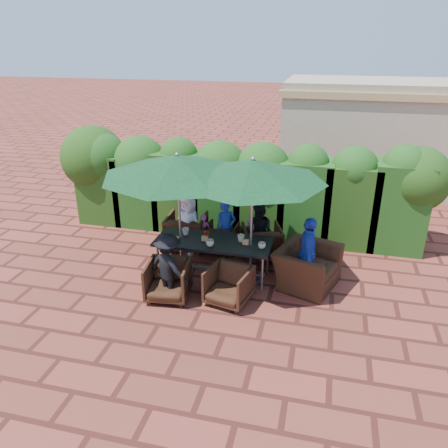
% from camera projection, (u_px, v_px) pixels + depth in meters
% --- Properties ---
extents(ground, '(80.00, 80.00, 0.00)m').
position_uv_depth(ground, '(216.00, 279.00, 8.58)').
color(ground, brown).
rests_on(ground, ground).
extents(dining_table, '(2.25, 0.90, 0.75)m').
position_uv_depth(dining_table, '(213.00, 244.00, 8.48)').
color(dining_table, black).
rests_on(dining_table, ground).
extents(umbrella_left, '(2.84, 2.84, 2.46)m').
position_uv_depth(umbrella_left, '(177.00, 166.00, 7.97)').
color(umbrella_left, gray).
rests_on(umbrella_left, ground).
extents(umbrella_right, '(2.66, 2.66, 2.46)m').
position_uv_depth(umbrella_right, '(253.00, 170.00, 7.69)').
color(umbrella_right, gray).
rests_on(umbrella_right, ground).
extents(chair_far_left, '(0.90, 0.85, 0.87)m').
position_uv_depth(chair_far_left, '(186.00, 230.00, 9.69)').
color(chair_far_left, black).
rests_on(chair_far_left, ground).
extents(chair_far_mid, '(0.69, 0.65, 0.69)m').
position_uv_depth(chair_far_mid, '(222.00, 237.00, 9.57)').
color(chair_far_mid, black).
rests_on(chair_far_mid, ground).
extents(chair_far_right, '(0.98, 0.95, 0.81)m').
position_uv_depth(chair_far_right, '(262.00, 241.00, 9.25)').
color(chair_far_right, black).
rests_on(chair_far_right, ground).
extents(chair_near_left, '(0.82, 0.78, 0.77)m').
position_uv_depth(chair_near_left, '(168.00, 279.00, 7.84)').
color(chair_near_left, black).
rests_on(chair_near_left, ground).
extents(chair_near_right, '(0.85, 0.82, 0.74)m').
position_uv_depth(chair_near_right, '(229.00, 284.00, 7.70)').
color(chair_near_right, black).
rests_on(chair_near_right, ground).
extents(chair_end_right, '(1.10, 1.35, 1.02)m').
position_uv_depth(chair_end_right, '(307.00, 261.00, 8.20)').
color(chair_end_right, black).
rests_on(chair_end_right, ground).
extents(adult_far_left, '(0.74, 0.61, 1.30)m').
position_uv_depth(adult_far_left, '(189.00, 224.00, 9.43)').
color(adult_far_left, white).
rests_on(adult_far_left, ground).
extents(adult_far_mid, '(0.53, 0.49, 1.19)m').
position_uv_depth(adult_far_mid, '(226.00, 228.00, 9.40)').
color(adult_far_mid, '#213CB5').
rests_on(adult_far_mid, ground).
extents(adult_far_right, '(0.69, 0.58, 1.24)m').
position_uv_depth(adult_far_right, '(260.00, 233.00, 9.10)').
color(adult_far_right, black).
rests_on(adult_far_right, ground).
extents(adult_near_left, '(0.90, 0.68, 1.28)m').
position_uv_depth(adult_near_left, '(169.00, 267.00, 7.69)').
color(adult_near_left, black).
rests_on(adult_near_left, ground).
extents(adult_end_right, '(0.51, 0.87, 1.41)m').
position_uv_depth(adult_end_right, '(308.00, 254.00, 8.04)').
color(adult_end_right, '#213CB5').
rests_on(adult_end_right, ground).
extents(child_left, '(0.32, 0.26, 0.85)m').
position_uv_depth(child_left, '(204.00, 233.00, 9.53)').
color(child_left, '#EE54A9').
rests_on(child_left, ground).
extents(child_right, '(0.35, 0.31, 0.81)m').
position_uv_depth(child_right, '(251.00, 237.00, 9.44)').
color(child_right, '#9A4EAB').
rests_on(child_right, ground).
extents(pedestrian_a, '(1.57, 0.96, 1.59)m').
position_uv_depth(pedestrian_a, '(302.00, 182.00, 11.72)').
color(pedestrian_a, '#248728').
rests_on(pedestrian_a, ground).
extents(pedestrian_b, '(0.82, 0.57, 1.59)m').
position_uv_depth(pedestrian_b, '(341.00, 181.00, 11.75)').
color(pedestrian_b, '#EE54A9').
rests_on(pedestrian_b, ground).
extents(pedestrian_c, '(1.24, 1.21, 1.86)m').
position_uv_depth(pedestrian_c, '(397.00, 183.00, 11.15)').
color(pedestrian_c, '#929199').
rests_on(pedestrian_c, ground).
extents(cup_a, '(0.14, 0.14, 0.11)m').
position_uv_depth(cup_a, '(167.00, 237.00, 8.46)').
color(cup_a, beige).
rests_on(cup_a, dining_table).
extents(cup_b, '(0.15, 0.15, 0.14)m').
position_uv_depth(cup_b, '(186.00, 231.00, 8.68)').
color(cup_b, beige).
rests_on(cup_b, dining_table).
extents(cup_c, '(0.16, 0.16, 0.12)m').
position_uv_depth(cup_c, '(210.00, 243.00, 8.21)').
color(cup_c, beige).
rests_on(cup_c, dining_table).
extents(cup_d, '(0.14, 0.14, 0.13)m').
position_uv_depth(cup_d, '(241.00, 238.00, 8.39)').
color(cup_d, beige).
rests_on(cup_d, dining_table).
extents(cup_e, '(0.14, 0.14, 0.11)m').
position_uv_depth(cup_e, '(262.00, 245.00, 8.12)').
color(cup_e, beige).
rests_on(cup_e, dining_table).
extents(ketchup_bottle, '(0.04, 0.04, 0.17)m').
position_uv_depth(ketchup_bottle, '(205.00, 235.00, 8.48)').
color(ketchup_bottle, '#B20C0A').
rests_on(ketchup_bottle, dining_table).
extents(sauce_bottle, '(0.04, 0.04, 0.17)m').
position_uv_depth(sauce_bottle, '(208.00, 235.00, 8.49)').
color(sauce_bottle, '#4C230C').
rests_on(sauce_bottle, dining_table).
extents(serving_tray, '(0.35, 0.25, 0.02)m').
position_uv_depth(serving_tray, '(169.00, 238.00, 8.51)').
color(serving_tray, '#926D46').
rests_on(serving_tray, dining_table).
extents(number_block_left, '(0.12, 0.06, 0.10)m').
position_uv_depth(number_block_left, '(205.00, 238.00, 8.42)').
color(number_block_left, tan).
rests_on(number_block_left, dining_table).
extents(number_block_right, '(0.12, 0.06, 0.10)m').
position_uv_depth(number_block_right, '(246.00, 242.00, 8.27)').
color(number_block_right, tan).
rests_on(number_block_right, dining_table).
extents(hedge_wall, '(9.10, 1.60, 2.40)m').
position_uv_depth(hedge_wall, '(229.00, 180.00, 10.20)').
color(hedge_wall, '#15330E').
rests_on(hedge_wall, ground).
extents(building, '(6.20, 3.08, 3.20)m').
position_uv_depth(building, '(383.00, 135.00, 13.43)').
color(building, '#BEA98D').
rests_on(building, ground).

